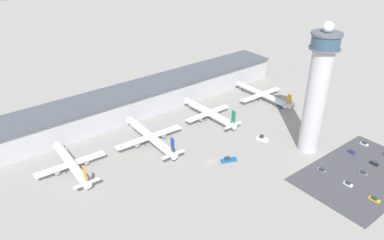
# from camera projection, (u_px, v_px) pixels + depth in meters

# --- Properties ---
(ground_plane) EXTENTS (1000.00, 1000.00, 0.00)m
(ground_plane) POSITION_uv_depth(u_px,v_px,m) (211.00, 162.00, 184.09)
(ground_plane) COLOR gray
(terminal_building) EXTENTS (209.49, 25.00, 15.89)m
(terminal_building) POSITION_uv_depth(u_px,v_px,m) (137.00, 100.00, 228.72)
(terminal_building) COLOR #B2B2B7
(terminal_building) RESTS_ON ground
(control_tower) EXTENTS (14.20, 14.20, 66.12)m
(control_tower) POSITION_uv_depth(u_px,v_px,m) (317.00, 90.00, 179.15)
(control_tower) COLOR #BCBCC1
(control_tower) RESTS_ON ground
(parking_lot_surface) EXTENTS (64.00, 40.00, 0.01)m
(parking_lot_surface) POSITION_uv_depth(u_px,v_px,m) (362.00, 174.00, 175.41)
(parking_lot_surface) COLOR #424247
(parking_lot_surface) RESTS_ON ground
(airplane_gate_alpha) EXTENTS (33.99, 39.76, 13.42)m
(airplane_gate_alpha) POSITION_uv_depth(u_px,v_px,m) (71.00, 164.00, 175.37)
(airplane_gate_alpha) COLOR white
(airplane_gate_alpha) RESTS_ON ground
(airplane_gate_bravo) EXTENTS (38.90, 45.38, 14.22)m
(airplane_gate_bravo) POSITION_uv_depth(u_px,v_px,m) (150.00, 137.00, 196.37)
(airplane_gate_bravo) COLOR white
(airplane_gate_bravo) RESTS_ON ground
(airplane_gate_charlie) EXTENTS (31.48, 42.48, 13.44)m
(airplane_gate_charlie) POSITION_uv_depth(u_px,v_px,m) (209.00, 113.00, 221.44)
(airplane_gate_charlie) COLOR silver
(airplane_gate_charlie) RESTS_ON ground
(airplane_gate_delta) EXTENTS (33.88, 45.81, 11.96)m
(airplane_gate_delta) POSITION_uv_depth(u_px,v_px,m) (262.00, 94.00, 244.69)
(airplane_gate_delta) COLOR silver
(airplane_gate_delta) RESTS_ON ground
(service_truck_catering) EXTENTS (8.18, 4.99, 2.45)m
(service_truck_catering) POSITION_uv_depth(u_px,v_px,m) (229.00, 160.00, 184.24)
(service_truck_catering) COLOR black
(service_truck_catering) RESTS_ON ground
(service_truck_fuel) EXTENTS (4.57, 6.94, 2.75)m
(service_truck_fuel) POSITION_uv_depth(u_px,v_px,m) (262.00, 139.00, 201.94)
(service_truck_fuel) COLOR black
(service_truck_fuel) RESTS_ON ground
(service_truck_baggage) EXTENTS (4.78, 6.34, 2.86)m
(service_truck_baggage) POSITION_uv_depth(u_px,v_px,m) (281.00, 105.00, 238.05)
(service_truck_baggage) COLOR black
(service_truck_baggage) RESTS_ON ground
(car_blue_compact) EXTENTS (1.87, 4.09, 1.45)m
(car_blue_compact) POSITION_uv_depth(u_px,v_px,m) (351.00, 152.00, 190.92)
(car_blue_compact) COLOR black
(car_blue_compact) RESTS_ON ground
(car_navy_sedan) EXTENTS (1.91, 4.17, 1.43)m
(car_navy_sedan) POSITION_uv_depth(u_px,v_px,m) (348.00, 184.00, 168.03)
(car_navy_sedan) COLOR black
(car_navy_sedan) RESTS_ON ground
(car_maroon_suv) EXTENTS (2.03, 4.80, 1.36)m
(car_maroon_suv) POSITION_uv_depth(u_px,v_px,m) (374.00, 199.00, 158.86)
(car_maroon_suv) COLOR black
(car_maroon_suv) RESTS_ON ground
(car_silver_sedan) EXTENTS (1.97, 4.11, 1.42)m
(car_silver_sedan) POSITION_uv_depth(u_px,v_px,m) (374.00, 163.00, 182.18)
(car_silver_sedan) COLOR black
(car_silver_sedan) RESTS_ON ground
(car_red_hatchback) EXTENTS (1.95, 4.22, 1.50)m
(car_red_hatchback) POSITION_uv_depth(u_px,v_px,m) (364.00, 144.00, 198.01)
(car_red_hatchback) COLOR black
(car_red_hatchback) RESTS_ON ground
(car_white_wagon) EXTENTS (1.89, 4.23, 1.54)m
(car_white_wagon) POSITION_uv_depth(u_px,v_px,m) (363.00, 173.00, 175.01)
(car_white_wagon) COLOR black
(car_white_wagon) RESTS_ON ground
(car_yellow_taxi) EXTENTS (1.95, 4.31, 1.57)m
(car_yellow_taxi) POSITION_uv_depth(u_px,v_px,m) (322.00, 170.00, 177.08)
(car_yellow_taxi) COLOR black
(car_yellow_taxi) RESTS_ON ground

